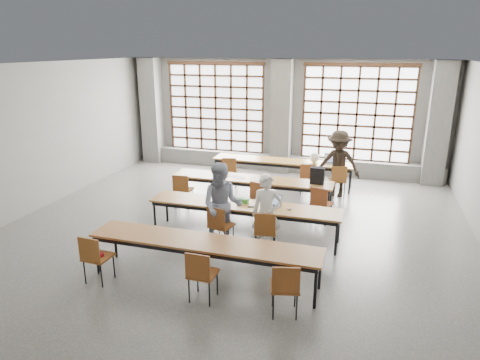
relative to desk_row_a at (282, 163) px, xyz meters
name	(u,v)px	position (x,y,z in m)	size (l,w,h in m)	color
floor	(229,236)	(-0.35, -3.81, -0.66)	(11.00, 11.00, 0.00)	#494947
ceiling	(228,66)	(-0.35, -3.81, 2.84)	(11.00, 11.00, 0.00)	silver
wall_back	(283,116)	(-0.35, 1.69, 1.09)	(10.00, 10.00, 0.00)	slate
wall_front	(17,312)	(-0.35, -9.31, 1.09)	(10.00, 10.00, 0.00)	slate
wall_left	(25,141)	(-5.35, -3.81, 1.09)	(11.00, 11.00, 0.00)	slate
column_left	(152,111)	(-4.85, 1.41, 1.09)	(0.60, 0.55, 3.50)	#575754
column_mid	(282,117)	(-0.35, 1.41, 1.09)	(0.60, 0.55, 3.50)	#575754
column_right	(438,124)	(4.15, 1.41, 1.09)	(0.60, 0.55, 3.50)	#575754
window_left	(216,108)	(-2.60, 1.61, 1.24)	(3.32, 0.12, 3.00)	white
window_right	(357,114)	(1.90, 1.61, 1.24)	(3.32, 0.12, 3.00)	white
sill_ledge	(281,163)	(-0.35, 1.49, -0.41)	(9.80, 0.35, 0.50)	#575754
desk_row_a	(282,163)	(0.00, 0.00, 0.00)	(4.00, 0.70, 0.73)	brown
desk_row_b	(252,181)	(-0.37, -1.94, 0.00)	(4.00, 0.70, 0.73)	brown
desk_row_c	(244,207)	(-0.04, -3.75, 0.00)	(4.00, 0.70, 0.73)	brown
desk_row_d	(204,245)	(-0.19, -5.62, 0.00)	(4.00, 0.70, 0.73)	brown
chair_back_left	(230,169)	(-1.39, -0.63, -0.13)	(0.49, 0.49, 0.88)	brown
chair_back_mid	(307,175)	(0.81, -0.63, -0.13)	(0.49, 0.49, 0.88)	brown
chair_back_right	(338,178)	(1.62, -0.63, -0.13)	(0.53, 0.53, 0.88)	brown
chair_mid_left	(182,188)	(-1.97, -2.57, -0.13)	(0.46, 0.46, 0.88)	brown
chair_mid_centre	(260,195)	(0.00, -2.57, -0.13)	(0.52, 0.52, 0.88)	brown
chair_mid_right	(321,201)	(1.40, -2.57, -0.13)	(0.52, 0.52, 0.88)	maroon
chair_front_left	(219,223)	(-0.36, -4.37, -0.13)	(0.51, 0.51, 0.88)	brown
chair_front_right	(265,228)	(0.57, -4.37, -0.13)	(0.48, 0.48, 0.88)	brown
chair_near_left	(95,254)	(-1.89, -6.25, -0.13)	(0.44, 0.45, 0.88)	brown
chair_near_mid	(201,271)	(0.01, -6.25, -0.13)	(0.43, 0.43, 0.88)	brown
chair_near_right	(285,284)	(1.33, -6.25, -0.13)	(0.51, 0.51, 0.88)	brown
student_male	(267,214)	(0.56, -4.25, 0.12)	(0.57, 0.38, 1.57)	silver
student_female	(222,205)	(-0.34, -4.25, 0.19)	(0.83, 0.65, 1.71)	navy
student_back	(338,164)	(1.60, -0.50, 0.22)	(1.15, 0.66, 1.77)	black
laptop_front	(272,203)	(0.53, -3.64, 0.13)	(0.45, 0.42, 0.26)	#AAAAAE
laptop_back	(331,161)	(1.35, 0.11, 0.13)	(0.38, 0.33, 0.26)	#B1B1B6
mouse	(289,209)	(0.91, -3.77, 0.08)	(0.10, 0.06, 0.04)	silver
green_box	(243,201)	(-0.09, -3.67, 0.11)	(0.25, 0.09, 0.09)	#33822A
phone	(251,207)	(0.14, -3.85, 0.07)	(0.13, 0.06, 0.01)	black
paper_sheet_a	(229,176)	(-0.97, -1.89, 0.07)	(0.30, 0.21, 0.00)	silver
paper_sheet_b	(239,178)	(-0.67, -1.99, 0.07)	(0.30, 0.21, 0.00)	silver
paper_sheet_c	(256,179)	(-0.27, -1.94, 0.07)	(0.30, 0.21, 0.00)	white
backpack	(317,176)	(1.23, -1.89, 0.27)	(0.32, 0.20, 0.40)	black
plastic_bag	(314,157)	(0.90, 0.05, 0.21)	(0.26, 0.21, 0.29)	silver
red_pouch	(98,254)	(-1.89, -6.17, -0.16)	(0.20, 0.08, 0.06)	#A71423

